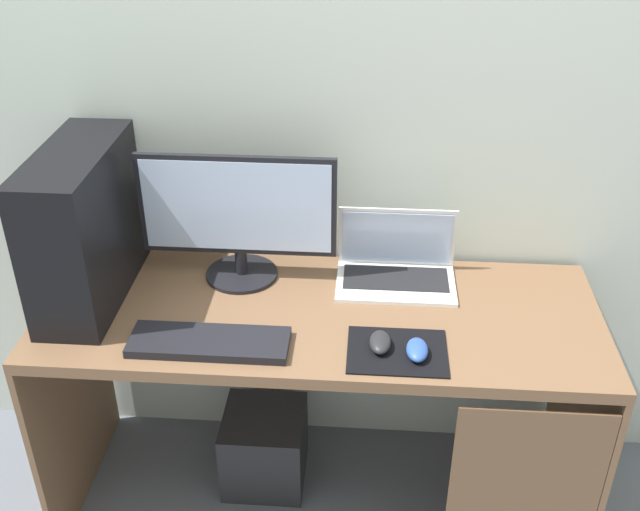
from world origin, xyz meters
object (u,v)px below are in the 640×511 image
(monitor, at_px, (238,217))
(mouse_right, at_px, (417,350))
(pc_tower, at_px, (84,226))
(keyboard, at_px, (209,342))
(laptop, at_px, (396,267))
(subwoofer, at_px, (265,447))
(mouse_left, at_px, (380,342))

(monitor, distance_m, mouse_right, 0.65)
(mouse_right, bearing_deg, monitor, 145.87)
(mouse_right, bearing_deg, pc_tower, 165.97)
(keyboard, height_order, mouse_right, mouse_right)
(pc_tower, bearing_deg, laptop, 9.06)
(mouse_right, bearing_deg, laptop, 97.72)
(laptop, height_order, keyboard, laptop)
(laptop, xyz_separation_m, subwoofer, (-0.40, -0.11, -0.66))
(monitor, relative_size, mouse_left, 5.95)
(monitor, bearing_deg, laptop, 2.73)
(laptop, height_order, subwoofer, laptop)
(monitor, bearing_deg, pc_tower, -164.06)
(laptop, xyz_separation_m, mouse_left, (-0.04, -0.35, -0.02))
(mouse_right, bearing_deg, keyboard, 179.47)
(laptop, height_order, mouse_left, laptop)
(mouse_right, relative_size, subwoofer, 0.36)
(mouse_left, distance_m, mouse_right, 0.10)
(laptop, relative_size, mouse_left, 3.65)
(pc_tower, distance_m, mouse_right, 0.97)
(subwoofer, bearing_deg, monitor, 124.13)
(monitor, height_order, mouse_left, monitor)
(keyboard, height_order, mouse_left, mouse_left)
(pc_tower, bearing_deg, mouse_left, -13.95)
(pc_tower, relative_size, subwoofer, 1.87)
(pc_tower, height_order, subwoofer, pc_tower)
(mouse_left, height_order, mouse_right, same)
(mouse_right, bearing_deg, mouse_left, 165.26)
(subwoofer, bearing_deg, laptop, 15.10)
(monitor, height_order, keyboard, monitor)
(laptop, relative_size, subwoofer, 1.33)
(mouse_left, bearing_deg, mouse_right, -14.74)
(pc_tower, relative_size, mouse_left, 5.15)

